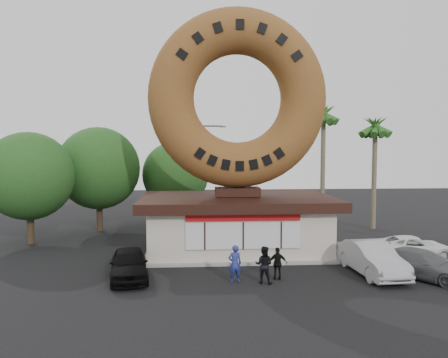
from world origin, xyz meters
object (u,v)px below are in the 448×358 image
Objects in this scene: giant_donut at (238,99)px; car_grey at (422,264)px; donut_shop at (237,222)px; person_center at (264,265)px; car_white at (414,247)px; street_lamp at (202,168)px; car_black at (129,264)px; person_right at (278,264)px; person_left at (235,264)px; car_silver at (372,258)px.

giant_donut is 13.05m from car_grey.
donut_shop is 6.63× the size of person_center.
donut_shop is at bearing -90.00° from giant_donut.
car_white is (9.69, -2.20, -1.16)m from donut_shop.
car_black is at bearing -103.89° from street_lamp.
car_white is (8.37, 3.52, -0.16)m from person_right.
person_left is 0.40× the size of car_white.
giant_donut is 11.12m from street_lamp.
person_left is at bearing 142.58° from car_grey.
car_black is 15.56m from car_white.
person_right is 6.94m from car_black.
donut_shop is 1.08× the size of giant_donut.
car_white is (9.10, 4.00, -0.24)m from person_center.
person_right is 0.32× the size of car_silver.
giant_donut is 2.39× the size of car_white.
car_grey is at bearing 163.10° from car_white.
car_black reaches higher than car_white.
car_silver is at bearing -170.12° from person_right.
car_white is at bearing 1.89° from car_black.
person_left is at bearing -96.73° from giant_donut.
street_lamp is (-1.86, 10.02, 2.72)m from donut_shop.
car_white is at bearing -12.87° from giant_donut.
donut_shop reaches higher than person_right.
donut_shop is 2.59× the size of car_white.
person_center is (1.30, -0.23, -0.01)m from person_left.
car_silver is at bearing -40.79° from donut_shop.
person_left is at bearing -96.75° from donut_shop.
person_right is 0.36× the size of car_black.
car_white is at bearing 35.29° from car_silver.
person_left is 0.41× the size of car_black.
street_lamp is 1.68× the size of car_silver.
car_black is (-6.91, 0.61, -0.04)m from person_right.
giant_donut reaches higher than donut_shop.
donut_shop is 2.68× the size of car_black.
person_left is (-0.71, -5.97, -0.91)m from donut_shop.
person_left is (1.15, -15.98, -3.63)m from street_lamp.
person_right is 9.08m from car_white.
person_right is at bearing -177.75° from car_silver.
person_left reaches higher than person_right.
car_silver is (7.88, -15.21, -3.70)m from street_lamp.
car_white is at bearing -153.60° from person_right.
car_grey is at bearing -157.03° from person_center.
person_left is at bearing 115.68° from car_white.
car_black is at bearing -17.79° from person_left.
car_black is 0.88× the size of car_silver.
car_silver reaches higher than car_grey.
car_grey is (13.74, -0.79, -0.06)m from car_black.
car_silver is (5.43, 1.00, -0.06)m from person_center.
donut_shop is at bearing -63.86° from person_center.
person_left is at bearing -85.89° from street_lamp.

